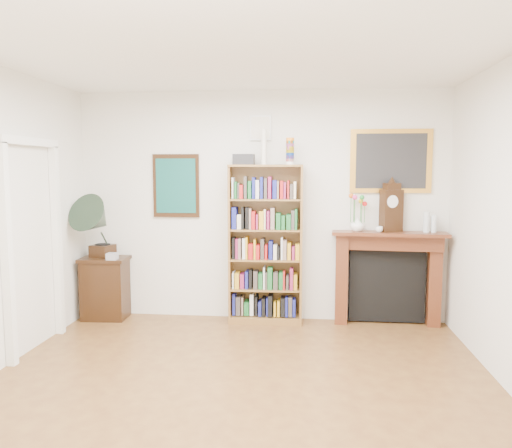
{
  "coord_description": "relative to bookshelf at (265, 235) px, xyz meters",
  "views": [
    {
      "loc": [
        0.56,
        -3.58,
        1.85
      ],
      "look_at": [
        0.04,
        1.6,
        1.28
      ],
      "focal_mm": 35.0,
      "sensor_mm": 36.0,
      "label": 1
    }
  ],
  "objects": [
    {
      "name": "room",
      "position": [
        -0.08,
        -2.32,
        0.33
      ],
      "size": [
        4.51,
        5.01,
        2.81
      ],
      "color": "#57331A",
      "rests_on": "ground"
    },
    {
      "name": "door_casing",
      "position": [
        -2.28,
        -1.12,
        0.19
      ],
      "size": [
        0.08,
        1.02,
        2.17
      ],
      "color": "white",
      "rests_on": "left_wall"
    },
    {
      "name": "teal_poster",
      "position": [
        -1.13,
        0.16,
        0.58
      ],
      "size": [
        0.58,
        0.04,
        0.78
      ],
      "color": "black",
      "rests_on": "back_wall"
    },
    {
      "name": "small_picture",
      "position": [
        -0.08,
        0.16,
        1.28
      ],
      "size": [
        0.26,
        0.04,
        0.3
      ],
      "color": "white",
      "rests_on": "back_wall"
    },
    {
      "name": "gilt_painting",
      "position": [
        1.47,
        0.16,
        0.88
      ],
      "size": [
        0.95,
        0.04,
        0.75
      ],
      "color": "gold",
      "rests_on": "back_wall"
    },
    {
      "name": "bookshelf",
      "position": [
        0.0,
        0.0,
        0.0
      ],
      "size": [
        0.89,
        0.34,
        2.2
      ],
      "rotation": [
        0.0,
        0.0,
        0.03
      ],
      "color": "brown",
      "rests_on": "floor"
    },
    {
      "name": "side_cabinet",
      "position": [
        -1.99,
        -0.05,
        -0.68
      ],
      "size": [
        0.58,
        0.44,
        0.77
      ],
      "primitive_type": "cube",
      "rotation": [
        0.0,
        0.0,
        0.05
      ],
      "color": "black",
      "rests_on": "floor"
    },
    {
      "name": "fireplace",
      "position": [
        1.46,
        0.08,
        -0.41
      ],
      "size": [
        1.35,
        0.42,
        1.12
      ],
      "rotation": [
        0.0,
        0.0,
        -0.08
      ],
      "color": "#491F11",
      "rests_on": "floor"
    },
    {
      "name": "gramophone",
      "position": [
        -2.04,
        -0.13,
        0.15
      ],
      "size": [
        0.62,
        0.71,
        0.8
      ],
      "rotation": [
        0.0,
        0.0,
        -0.25
      ],
      "color": "black",
      "rests_on": "side_cabinet"
    },
    {
      "name": "cd_stack",
      "position": [
        -1.84,
        -0.18,
        -0.26
      ],
      "size": [
        0.12,
        0.12,
        0.08
      ],
      "primitive_type": "cube",
      "rotation": [
        0.0,
        0.0,
        0.03
      ],
      "color": "silver",
      "rests_on": "side_cabinet"
    },
    {
      "name": "mantel_clock",
      "position": [
        1.48,
        0.06,
        0.33
      ],
      "size": [
        0.28,
        0.22,
        0.57
      ],
      "rotation": [
        0.0,
        0.0,
        0.42
      ],
      "color": "black",
      "rests_on": "fireplace"
    },
    {
      "name": "flower_vase",
      "position": [
        1.09,
        0.04,
        0.14
      ],
      "size": [
        0.2,
        0.2,
        0.17
      ],
      "primitive_type": "imported",
      "rotation": [
        0.0,
        0.0,
        0.3
      ],
      "color": "white",
      "rests_on": "fireplace"
    },
    {
      "name": "teacup",
      "position": [
        1.34,
        -0.01,
        0.09
      ],
      "size": [
        0.09,
        0.09,
        0.07
      ],
      "primitive_type": "imported",
      "rotation": [
        0.0,
        0.0,
        -0.08
      ],
      "color": "silver",
      "rests_on": "fireplace"
    },
    {
      "name": "bottle_left",
      "position": [
        1.88,
        0.04,
        0.18
      ],
      "size": [
        0.07,
        0.07,
        0.24
      ],
      "primitive_type": "cylinder",
      "color": "silver",
      "rests_on": "fireplace"
    },
    {
      "name": "bottle_right",
      "position": [
        1.97,
        0.04,
        0.16
      ],
      "size": [
        0.06,
        0.06,
        0.2
      ],
      "primitive_type": "cylinder",
      "color": "silver",
      "rests_on": "fireplace"
    }
  ]
}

